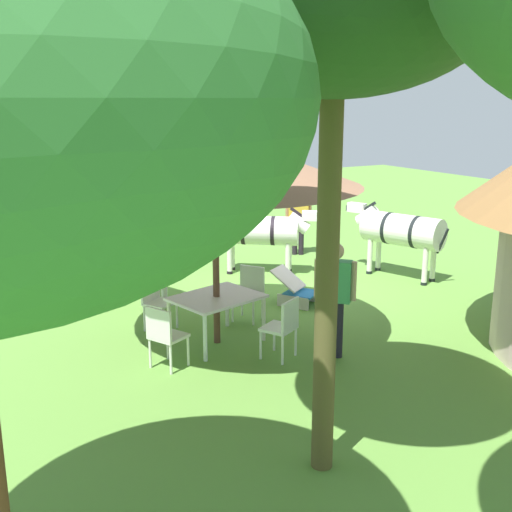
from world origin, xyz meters
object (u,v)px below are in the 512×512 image
(patio_dining_table, at_px, (217,301))
(zebra_toward_hut, at_px, (262,231))
(zebra_nearest_camera, at_px, (135,245))
(guest_beside_umbrella, at_px, (335,289))
(patio_chair_west_end, at_px, (250,289))
(shade_umbrella, at_px, (214,159))
(zebra_by_umbrella, at_px, (400,230))
(striped_lounge_chair, at_px, (296,290))
(patio_chair_near_hut, at_px, (156,298))
(patio_chair_east_end, at_px, (164,333))
(patio_chair_near_lawn, at_px, (284,324))
(standing_watcher, at_px, (298,212))

(patio_dining_table, relative_size, zebra_toward_hut, 0.76)
(patio_dining_table, distance_m, zebra_nearest_camera, 2.67)
(guest_beside_umbrella, distance_m, zebra_nearest_camera, 4.24)
(patio_chair_west_end, bearing_deg, zebra_nearest_camera, -1.16)
(guest_beside_umbrella, relative_size, zebra_toward_hut, 0.87)
(shade_umbrella, relative_size, guest_beside_umbrella, 2.54)
(shade_umbrella, xyz_separation_m, zebra_by_umbrella, (-4.89, -1.43, -1.80))
(patio_dining_table, bearing_deg, patio_chair_west_end, -143.93)
(zebra_by_umbrella, bearing_deg, striped_lounge_chair, 169.72)
(patio_chair_west_end, relative_size, zebra_by_umbrella, 0.40)
(patio_chair_near_hut, bearing_deg, zebra_toward_hut, -177.49)
(patio_chair_west_end, bearing_deg, shade_umbrella, 90.00)
(patio_chair_east_end, distance_m, zebra_nearest_camera, 3.25)
(patio_chair_near_lawn, bearing_deg, patio_chair_east_end, 134.03)
(patio_chair_west_end, bearing_deg, guest_beside_umbrella, 152.22)
(patio_chair_near_lawn, bearing_deg, patio_chair_near_hut, 91.18)
(zebra_toward_hut, bearing_deg, zebra_by_umbrella, 91.12)
(patio_chair_east_end, distance_m, patio_chair_near_lawn, 1.68)
(patio_chair_east_end, bearing_deg, zebra_nearest_camera, 141.66)
(patio_dining_table, relative_size, striped_lounge_chair, 1.53)
(shade_umbrella, distance_m, striped_lounge_chair, 3.42)
(patio_chair_near_hut, bearing_deg, patio_chair_east_end, 42.85)
(patio_chair_near_lawn, height_order, zebra_nearest_camera, zebra_nearest_camera)
(shade_umbrella, relative_size, patio_dining_table, 2.91)
(patio_dining_table, relative_size, patio_chair_near_hut, 1.63)
(shade_umbrella, xyz_separation_m, guest_beside_umbrella, (-1.24, 1.30, -1.78))
(patio_chair_east_end, relative_size, patio_chair_west_end, 1.00)
(patio_chair_west_end, height_order, zebra_toward_hut, zebra_toward_hut)
(shade_umbrella, distance_m, patio_chair_west_end, 2.56)
(patio_chair_near_hut, bearing_deg, patio_dining_table, 90.00)
(patio_dining_table, xyz_separation_m, patio_chair_west_end, (-0.95, -0.69, -0.14))
(standing_watcher, xyz_separation_m, striped_lounge_chair, (2.05, 3.11, -0.78))
(patio_chair_near_hut, xyz_separation_m, striped_lounge_chair, (-2.67, 0.02, -0.27))
(patio_dining_table, xyz_separation_m, guest_beside_umbrella, (-1.24, 1.30, 0.36))
(zebra_toward_hut, bearing_deg, zebra_nearest_camera, -44.09)
(patio_chair_west_end, bearing_deg, patio_chair_near_hut, 42.42)
(striped_lounge_chair, xyz_separation_m, zebra_nearest_camera, (2.47, -1.63, 0.80))
(zebra_toward_hut, bearing_deg, guest_beside_umbrella, 19.87)
(patio_chair_west_end, height_order, standing_watcher, standing_watcher)
(guest_beside_umbrella, height_order, zebra_toward_hut, guest_beside_umbrella)
(patio_chair_west_end, distance_m, zebra_toward_hut, 2.92)
(zebra_toward_hut, bearing_deg, patio_chair_near_hut, -19.91)
(striped_lounge_chair, bearing_deg, patio_dining_table, -7.04)
(standing_watcher, xyz_separation_m, zebra_toward_hut, (1.56, 1.00, -0.12))
(patio_chair_east_end, height_order, patio_chair_near_lawn, same)
(patio_chair_near_hut, relative_size, zebra_by_umbrella, 0.40)
(patio_chair_near_lawn, bearing_deg, patio_dining_table, 90.00)
(standing_watcher, height_order, striped_lounge_chair, standing_watcher)
(patio_dining_table, xyz_separation_m, striped_lounge_chair, (-2.07, -0.98, -0.40))
(patio_chair_near_lawn, distance_m, zebra_by_umbrella, 5.00)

